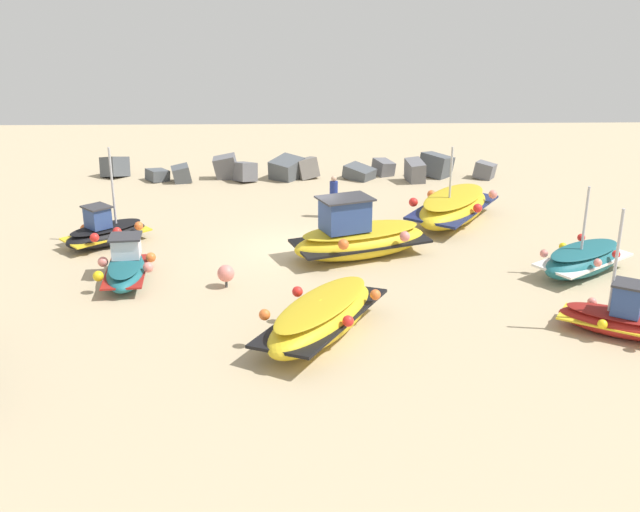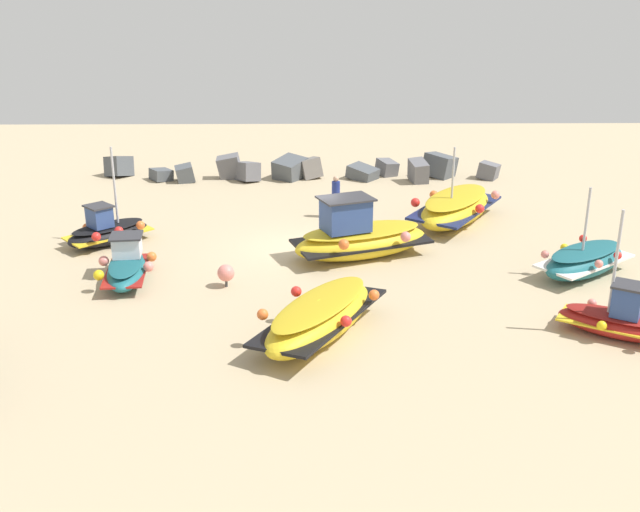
# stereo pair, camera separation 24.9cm
# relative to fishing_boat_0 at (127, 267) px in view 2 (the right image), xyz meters

# --- Properties ---
(ground_plane) EXTENTS (50.88, 50.88, 0.00)m
(ground_plane) POSITION_rel_fishing_boat_0_xyz_m (5.30, 2.83, -0.46)
(ground_plane) COLOR tan
(fishing_boat_0) EXTENTS (1.77, 3.13, 1.33)m
(fishing_boat_0) POSITION_rel_fishing_boat_0_xyz_m (0.00, 0.00, 0.00)
(fishing_boat_0) COLOR #1E6670
(fishing_boat_0) RESTS_ON ground_plane
(fishing_boat_1) EXTENTS (3.14, 2.54, 3.38)m
(fishing_boat_1) POSITION_rel_fishing_boat_0_xyz_m (13.62, -4.08, -0.01)
(fishing_boat_1) COLOR maroon
(fishing_boat_1) RESTS_ON ground_plane
(fishing_boat_2) EXTENTS (3.82, 4.97, 1.12)m
(fishing_boat_2) POSITION_rel_fishing_boat_0_xyz_m (5.91, -3.99, 0.10)
(fishing_boat_2) COLOR gold
(fishing_boat_2) RESTS_ON ground_plane
(fishing_boat_3) EXTENTS (3.07, 3.03, 3.44)m
(fishing_boat_3) POSITION_rel_fishing_boat_0_xyz_m (-1.48, 3.51, 0.02)
(fishing_boat_3) COLOR black
(fishing_boat_3) RESTS_ON ground_plane
(fishing_boat_4) EXTENTS (4.38, 5.41, 3.06)m
(fishing_boat_4) POSITION_rel_fishing_boat_0_xyz_m (11.26, 5.91, 0.14)
(fishing_boat_4) COLOR gold
(fishing_boat_4) RESTS_ON ground_plane
(fishing_boat_5) EXTENTS (3.69, 3.25, 2.90)m
(fishing_boat_5) POSITION_rel_fishing_boat_0_xyz_m (14.27, 0.26, 0.03)
(fishing_boat_5) COLOR #1E6670
(fishing_boat_5) RESTS_ON ground_plane
(fishing_boat_7) EXTENTS (5.07, 3.40, 2.18)m
(fishing_boat_7) POSITION_rel_fishing_boat_0_xyz_m (7.31, 2.02, 0.26)
(fishing_boat_7) COLOR gold
(fishing_boat_7) RESTS_ON ground_plane
(person_walking) EXTENTS (0.32, 0.32, 1.67)m
(person_walking) POSITION_rel_fishing_boat_0_xyz_m (6.67, 6.66, 0.51)
(person_walking) COLOR brown
(person_walking) RESTS_ON ground_plane
(breakwater_rocks) EXTENTS (19.05, 2.92, 1.38)m
(breakwater_rocks) POSITION_rel_fishing_boat_0_xyz_m (5.56, 13.04, -0.01)
(breakwater_rocks) COLOR #4C5156
(breakwater_rocks) RESTS_ON ground_plane
(mooring_buoy_0) EXTENTS (0.52, 0.52, 0.71)m
(mooring_buoy_0) POSITION_rel_fishing_boat_0_xyz_m (3.11, -0.56, -0.01)
(mooring_buoy_0) COLOR #3F3F42
(mooring_buoy_0) RESTS_ON ground_plane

